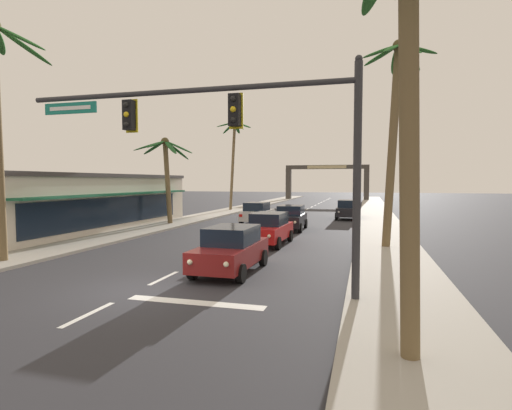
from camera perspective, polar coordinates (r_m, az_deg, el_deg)
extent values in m
plane|color=#2D2D33|center=(13.10, -16.51, -11.60)|extent=(220.00, 220.00, 0.00)
cube|color=#9E998E|center=(30.93, 17.21, -2.84)|extent=(3.20, 110.00, 0.14)
cube|color=#9E998E|center=(34.14, -9.97, -2.16)|extent=(3.20, 110.00, 0.14)
cube|color=silver|center=(11.34, -22.61, -14.06)|extent=(0.16, 2.00, 0.01)
cube|color=silver|center=(14.54, -12.89, -10.02)|extent=(0.16, 2.00, 0.01)
cube|color=silver|center=(18.03, -6.92, -7.33)|extent=(0.16, 2.00, 0.01)
cube|color=silver|center=(21.68, -2.97, -5.49)|extent=(0.16, 2.00, 0.01)
cube|color=silver|center=(25.42, -0.18, -4.17)|extent=(0.16, 2.00, 0.01)
cube|color=silver|center=(29.21, 1.88, -3.18)|extent=(0.16, 2.00, 0.01)
cube|color=silver|center=(33.04, 3.46, -2.41)|extent=(0.16, 2.00, 0.01)
cube|color=silver|center=(36.89, 4.72, -1.81)|extent=(0.16, 2.00, 0.01)
cube|color=silver|center=(40.76, 5.73, -1.32)|extent=(0.16, 2.00, 0.01)
cube|color=silver|center=(44.64, 6.57, -0.91)|extent=(0.16, 2.00, 0.01)
cube|color=silver|center=(48.53, 7.27, -0.57)|extent=(0.16, 2.00, 0.01)
cube|color=silver|center=(52.43, 7.87, -0.28)|extent=(0.16, 2.00, 0.01)
cube|color=silver|center=(56.34, 8.39, -0.03)|extent=(0.16, 2.00, 0.01)
cube|color=silver|center=(60.25, 8.84, 0.19)|extent=(0.16, 2.00, 0.01)
cube|color=silver|center=(64.17, 9.23, 0.38)|extent=(0.16, 2.00, 0.01)
cube|color=silver|center=(68.08, 9.58, 0.55)|extent=(0.16, 2.00, 0.01)
cube|color=silver|center=(72.01, 9.89, 0.70)|extent=(0.16, 2.00, 0.01)
cube|color=silver|center=(75.93, 10.17, 0.84)|extent=(0.16, 2.00, 0.01)
cube|color=silver|center=(79.86, 10.42, 0.96)|extent=(0.16, 2.00, 0.01)
cube|color=silver|center=(11.59, -8.58, -13.46)|extent=(4.00, 0.44, 0.01)
cylinder|color=#2D2D33|center=(11.23, 14.08, 2.85)|extent=(0.22, 0.22, 6.54)
cylinder|color=#2D2D33|center=(12.76, -10.72, 15.52)|extent=(10.40, 0.16, 0.16)
sphere|color=#2D2D33|center=(11.69, 14.33, 19.41)|extent=(0.20, 0.20, 0.20)
cube|color=black|center=(11.98, -3.05, 13.25)|extent=(0.32, 0.26, 0.92)
sphere|color=black|center=(11.90, -3.27, 14.78)|extent=(0.17, 0.17, 0.17)
sphere|color=yellow|center=(11.85, -3.27, 13.36)|extent=(0.17, 0.17, 0.17)
sphere|color=black|center=(11.80, -3.26, 11.93)|extent=(0.17, 0.17, 0.17)
cube|color=yellow|center=(12.13, -2.80, 13.13)|extent=(0.42, 0.03, 1.04)
cube|color=black|center=(13.46, -17.52, 12.01)|extent=(0.32, 0.26, 0.92)
sphere|color=black|center=(13.39, -17.88, 13.35)|extent=(0.17, 0.17, 0.17)
sphere|color=yellow|center=(13.34, -17.85, 12.08)|extent=(0.17, 0.17, 0.17)
sphere|color=black|center=(13.30, -17.83, 10.80)|extent=(0.17, 0.17, 0.17)
cube|color=yellow|center=(13.60, -17.14, 11.93)|extent=(0.42, 0.03, 1.04)
cube|color=#147A6B|center=(14.79, -24.74, 12.32)|extent=(1.96, 0.05, 0.36)
cube|color=white|center=(14.77, -24.82, 12.33)|extent=(1.57, 0.01, 0.12)
cube|color=maroon|center=(14.97, -3.60, -6.90)|extent=(1.82, 4.32, 0.72)
cube|color=black|center=(15.00, -3.41, -4.25)|extent=(1.63, 2.22, 0.64)
cylinder|color=black|center=(13.46, -2.14, -9.65)|extent=(0.23, 0.64, 0.64)
cylinder|color=black|center=(14.08, -8.91, -9.10)|extent=(0.23, 0.64, 0.64)
cylinder|color=black|center=(16.12, 1.03, -7.46)|extent=(0.23, 0.64, 0.64)
cylinder|color=black|center=(16.64, -4.76, -7.12)|extent=(0.23, 0.64, 0.64)
sphere|color=#F9EFC6|center=(12.75, -4.25, -8.37)|extent=(0.18, 0.18, 0.18)
sphere|color=#F9EFC6|center=(13.22, -9.35, -7.97)|extent=(0.18, 0.18, 0.18)
cube|color=red|center=(16.80, 1.02, -5.42)|extent=(0.24, 0.06, 0.20)
cube|color=red|center=(17.18, -3.25, -5.22)|extent=(0.24, 0.06, 0.20)
cube|color=red|center=(21.31, 1.78, -3.81)|extent=(1.89, 4.35, 0.72)
cube|color=black|center=(21.38, 1.89, -1.95)|extent=(1.67, 2.25, 0.64)
cylinder|color=black|center=(19.79, 3.11, -5.42)|extent=(0.24, 0.65, 0.64)
cylinder|color=black|center=(20.27, -1.65, -5.21)|extent=(0.24, 0.65, 0.64)
cylinder|color=black|center=(22.53, 4.85, -4.35)|extent=(0.24, 0.65, 0.64)
cylinder|color=black|center=(22.95, 0.62, -4.19)|extent=(0.24, 0.65, 0.64)
sphere|color=#F9EFC6|center=(19.07, 1.86, -4.42)|extent=(0.18, 0.18, 0.18)
sphere|color=#F9EFC6|center=(19.42, -1.68, -4.28)|extent=(0.18, 0.18, 0.18)
cube|color=red|center=(23.23, 4.75, -2.97)|extent=(0.24, 0.07, 0.20)
cube|color=red|center=(23.54, 1.61, -2.87)|extent=(0.24, 0.07, 0.20)
cube|color=black|center=(27.76, 4.91, -2.13)|extent=(1.86, 4.34, 0.72)
cube|color=black|center=(27.86, 4.97, -0.71)|extent=(1.65, 2.24, 0.64)
cylinder|color=black|center=(26.28, 6.29, -3.24)|extent=(0.24, 0.65, 0.64)
cylinder|color=black|center=(26.56, 2.59, -3.15)|extent=(0.24, 0.65, 0.64)
cylinder|color=black|center=(29.08, 7.03, -2.60)|extent=(0.24, 0.65, 0.64)
cylinder|color=black|center=(29.34, 3.68, -2.53)|extent=(0.24, 0.65, 0.64)
sphere|color=#F9EFC6|center=(25.53, 5.53, -2.44)|extent=(0.18, 0.18, 0.18)
sphere|color=#F9EFC6|center=(25.74, 2.80, -2.38)|extent=(0.18, 0.18, 0.18)
cube|color=red|center=(29.79, 6.82, -1.57)|extent=(0.24, 0.07, 0.20)
cube|color=red|center=(29.98, 4.31, -1.52)|extent=(0.24, 0.07, 0.20)
cube|color=silver|center=(31.91, 0.19, -1.40)|extent=(1.86, 4.34, 0.72)
cube|color=black|center=(31.71, 0.12, -0.19)|extent=(1.65, 2.24, 0.64)
cylinder|color=black|center=(33.54, -0.54, -1.78)|extent=(0.23, 0.64, 0.64)
cylinder|color=black|center=(33.08, 2.32, -1.85)|extent=(0.23, 0.64, 0.64)
cylinder|color=black|center=(30.85, -2.09, -2.24)|extent=(0.23, 0.64, 0.64)
cylinder|color=black|center=(30.35, 1.00, -2.33)|extent=(0.23, 0.64, 0.64)
sphere|color=#B2B2AD|center=(34.15, 0.22, -0.94)|extent=(0.18, 0.18, 0.18)
sphere|color=#B2B2AD|center=(33.82, 2.24, -0.99)|extent=(0.18, 0.18, 0.18)
cube|color=red|center=(30.05, -2.18, -1.51)|extent=(0.24, 0.07, 0.20)
cube|color=red|center=(29.65, 0.24, -1.57)|extent=(0.24, 0.07, 0.20)
cube|color=black|center=(36.44, 12.81, -0.88)|extent=(1.77, 4.30, 0.72)
cube|color=black|center=(36.55, 12.83, 0.20)|extent=(1.61, 2.20, 0.64)
cylinder|color=black|center=(35.03, 14.10, -1.66)|extent=(0.22, 0.64, 0.64)
cylinder|color=black|center=(35.11, 11.29, -1.61)|extent=(0.22, 0.64, 0.64)
cylinder|color=black|center=(37.86, 14.20, -1.29)|extent=(0.22, 0.64, 0.64)
cylinder|color=black|center=(37.93, 11.60, -1.24)|extent=(0.22, 0.64, 0.64)
sphere|color=#B2B2AD|center=(34.25, 13.68, -1.03)|extent=(0.18, 0.18, 0.18)
sphere|color=#B2B2AD|center=(34.31, 11.61, -0.99)|extent=(0.18, 0.18, 0.18)
cube|color=red|center=(38.57, 13.94, -0.51)|extent=(0.24, 0.06, 0.20)
cube|color=red|center=(38.62, 11.98, -0.48)|extent=(0.24, 0.06, 0.20)
ellipsoid|color=#2D702D|center=(19.43, -30.48, 19.76)|extent=(2.29, 0.74, 1.21)
ellipsoid|color=#2D702D|center=(20.24, -29.98, 18.90)|extent=(1.55, 2.05, 1.34)
cylinder|color=brown|center=(31.52, -12.37, 2.97)|extent=(0.72, 0.37, 6.32)
ellipsoid|color=#1E5123|center=(31.20, -10.86, 8.05)|extent=(2.32, 0.41, 1.12)
ellipsoid|color=#1E5123|center=(32.20, -11.09, 7.58)|extent=(1.51, 2.01, 1.47)
ellipsoid|color=#1E5123|center=(32.90, -12.67, 8.10)|extent=(1.43, 2.34, 0.78)
ellipsoid|color=#1E5123|center=(32.49, -14.19, 7.86)|extent=(2.35, 0.99, 1.09)
ellipsoid|color=#1E5123|center=(31.52, -14.82, 8.12)|extent=(2.12, 1.78, 0.94)
ellipsoid|color=#1E5123|center=(30.73, -13.93, 8.36)|extent=(0.60, 2.43, 0.83)
ellipsoid|color=#1E5123|center=(30.67, -12.00, 8.01)|extent=(1.95, 1.81, 1.24)
sphere|color=#4C4223|center=(31.74, -12.73, 8.76)|extent=(0.60, 0.60, 0.60)
cylinder|color=brown|center=(45.29, -3.33, 5.35)|extent=(0.86, 0.31, 9.77)
ellipsoid|color=#236028|center=(45.13, -1.92, 11.24)|extent=(2.03, 0.77, 0.87)
ellipsoid|color=#236028|center=(46.05, -1.86, 11.24)|extent=(1.76, 1.70, 0.62)
ellipsoid|color=#236028|center=(46.42, -2.69, 10.82)|extent=(0.45, 1.86, 1.18)
ellipsoid|color=#236028|center=(46.11, -3.85, 10.81)|extent=(1.82, 1.03, 1.27)
ellipsoid|color=#236028|center=(45.65, -4.30, 11.28)|extent=(2.07, 0.96, 0.66)
ellipsoid|color=#236028|center=(44.69, -3.49, 11.39)|extent=(0.52, 2.04, 0.75)
ellipsoid|color=#236028|center=(44.80, -2.41, 11.14)|extent=(1.68, 1.55, 1.10)
sphere|color=#4C4223|center=(45.64, -3.01, 11.55)|extent=(0.60, 0.60, 0.60)
cylinder|color=brown|center=(7.76, 20.84, 8.11)|extent=(0.55, 0.35, 8.06)
cylinder|color=brown|center=(20.85, 18.68, 7.41)|extent=(0.83, 0.40, 9.76)
ellipsoid|color=#2D702D|center=(21.89, 21.93, 19.75)|extent=(1.83, 0.61, 0.63)
ellipsoid|color=#2D702D|center=(22.21, 20.86, 18.84)|extent=(1.41, 1.42, 1.12)
ellipsoid|color=#2D702D|center=(22.37, 19.17, 18.75)|extent=(0.55, 1.63, 1.13)
ellipsoid|color=#2D702D|center=(21.87, 17.26, 19.51)|extent=(1.77, 0.86, 0.87)
ellipsoid|color=#2D702D|center=(21.47, 17.20, 20.03)|extent=(1.81, 0.82, 0.73)
ellipsoid|color=#2D702D|center=(20.95, 18.62, 20.27)|extent=(1.12, 1.74, 0.84)
ellipsoid|color=#2D702D|center=(21.05, 20.89, 19.95)|extent=(1.22, 1.64, 0.98)
sphere|color=#4C4223|center=(21.78, 19.54, 20.43)|extent=(0.60, 0.60, 0.60)
cube|color=beige|center=(30.36, -25.14, 0.14)|extent=(7.69, 19.79, 3.59)
cube|color=#3D3838|center=(30.32, -25.23, 3.76)|extent=(7.92, 19.98, 0.24)
cube|color=#195B3D|center=(27.74, -18.40, 1.50)|extent=(1.00, 16.82, 0.12)
cube|color=black|center=(28.04, -19.09, -0.78)|extent=(0.06, 15.83, 1.80)
cube|color=#423D38|center=(73.20, 4.62, 2.92)|extent=(0.90, 0.90, 5.46)
cube|color=#423D38|center=(71.95, 15.34, 2.80)|extent=(0.90, 0.90, 5.46)
cube|color=#423D38|center=(72.30, 9.96, 5.31)|extent=(14.50, 0.60, 0.70)
cube|color=tan|center=(71.98, 9.94, 5.32)|extent=(6.80, 0.08, 0.56)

